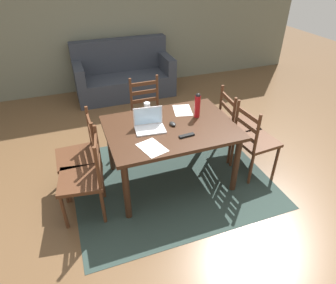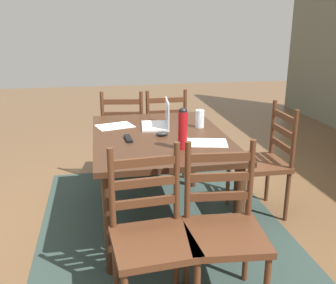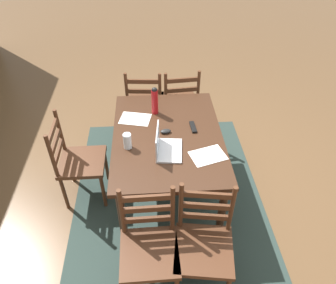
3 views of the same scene
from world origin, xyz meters
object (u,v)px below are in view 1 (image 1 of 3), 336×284
at_px(tv_remote, 187,136).
at_px(drinking_glass, 147,108).
at_px(chair_right_near, 254,141).
at_px(dining_table, 170,133).
at_px(laptop, 149,124).
at_px(chair_left_near, 85,178).
at_px(chair_far_head, 148,114).
at_px(water_bottle, 197,105).
at_px(couch, 124,76).
at_px(computer_mouse, 173,124).
at_px(chair_left_far, 80,155).
at_px(chair_right_far, 236,124).

bearing_deg(tv_remote, drinking_glass, 17.61).
distance_m(chair_right_near, tv_remote, 0.96).
bearing_deg(dining_table, tv_remote, -70.52).
bearing_deg(dining_table, laptop, 169.23).
height_order(chair_left_near, chair_far_head, same).
xyz_separation_m(water_bottle, drinking_glass, (-0.52, 0.26, -0.08)).
relative_size(couch, tv_remote, 10.59).
xyz_separation_m(chair_right_near, computer_mouse, (-0.97, 0.23, 0.30)).
bearing_deg(dining_table, chair_left_near, -168.07).
xyz_separation_m(drinking_glass, computer_mouse, (0.19, -0.35, -0.06)).
distance_m(chair_far_head, couch, 1.82).
bearing_deg(chair_far_head, chair_left_far, -145.83).
bearing_deg(computer_mouse, chair_right_near, -21.14).
xyz_separation_m(chair_left_near, water_bottle, (1.37, 0.32, 0.44)).
bearing_deg(couch, chair_right_near, -72.02).
distance_m(chair_right_near, chair_far_head, 1.48).
xyz_separation_m(chair_far_head, computer_mouse, (0.03, -0.87, 0.30)).
bearing_deg(chair_left_far, water_bottle, -4.27).
bearing_deg(chair_left_near, chair_right_far, 11.86).
bearing_deg(tv_remote, couch, -3.45).
bearing_deg(chair_left_near, water_bottle, 12.97).
relative_size(chair_far_head, tv_remote, 5.59).
distance_m(dining_table, chair_right_far, 1.04).
bearing_deg(chair_right_far, computer_mouse, -168.76).
height_order(dining_table, chair_far_head, chair_far_head).
bearing_deg(computer_mouse, chair_far_head, 84.04).
bearing_deg(chair_right_far, couch, 110.75).
height_order(couch, tv_remote, couch).
bearing_deg(drinking_glass, laptop, -102.86).
distance_m(chair_left_far, drinking_glass, 0.93).
bearing_deg(laptop, chair_far_head, 74.67).
xyz_separation_m(chair_far_head, drinking_glass, (-0.16, -0.52, 0.36)).
bearing_deg(tv_remote, chair_left_far, 63.12).
relative_size(chair_left_near, laptop, 2.79).
bearing_deg(chair_right_far, dining_table, -168.20).
xyz_separation_m(chair_left_far, drinking_glass, (0.84, 0.16, 0.36)).
xyz_separation_m(dining_table, water_bottle, (0.37, 0.10, 0.25)).
height_order(laptop, computer_mouse, laptop).
bearing_deg(chair_right_near, drinking_glass, 153.58).
bearing_deg(chair_far_head, laptop, -105.33).
xyz_separation_m(couch, tv_remote, (0.03, -2.95, 0.41)).
xyz_separation_m(drinking_glass, tv_remote, (0.25, -0.62, -0.06)).
xyz_separation_m(dining_table, tv_remote, (0.09, -0.25, 0.10)).
xyz_separation_m(dining_table, chair_right_near, (1.00, -0.21, -0.20)).
relative_size(dining_table, chair_right_far, 1.50).
relative_size(laptop, computer_mouse, 3.41).
bearing_deg(dining_table, computer_mouse, 27.41).
height_order(dining_table, tv_remote, tv_remote).
relative_size(dining_table, chair_left_near, 1.50).
height_order(water_bottle, computer_mouse, water_bottle).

